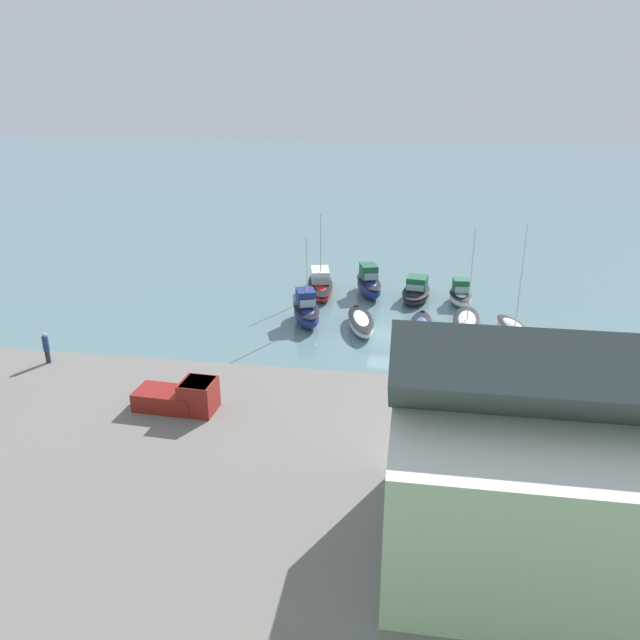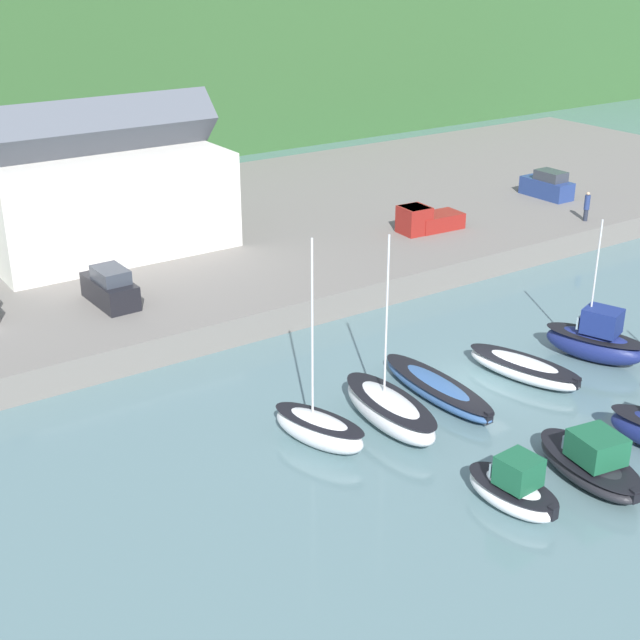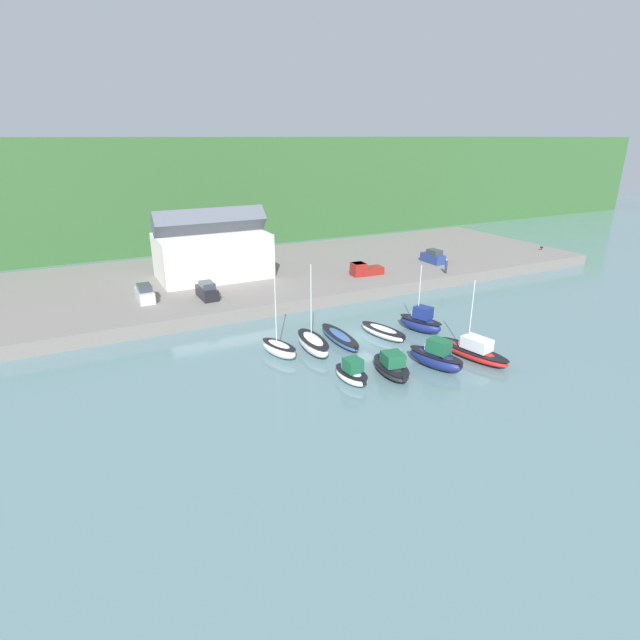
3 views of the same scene
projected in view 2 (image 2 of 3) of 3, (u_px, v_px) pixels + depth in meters
The scene contains 14 objects.
ground_plane at pixel (479, 381), 44.73m from camera, with size 320.00×320.00×0.00m, color slate.
quay_promenade at pixel (226, 234), 64.44m from camera, with size 102.29×31.82×1.64m.
harbor_clubhouse at pixel (103, 194), 57.62m from camera, with size 15.49×9.37×9.82m.
moored_boat_0 at pixel (319, 429), 38.73m from camera, with size 3.06×5.05×9.46m.
moored_boat_1 at pixel (390, 410), 40.23m from camera, with size 2.67×6.59×9.02m.
moored_boat_2 at pixel (437, 389), 42.89m from camera, with size 2.18×7.81×0.93m.
moored_boat_3 at pixel (524, 368), 44.74m from camera, with size 3.34×6.56×1.09m.
moored_boat_4 at pixel (595, 341), 46.58m from camera, with size 3.69×5.68×7.62m.
moored_boat_5 at pixel (513, 489), 34.46m from camera, with size 2.30×4.29×2.32m.
moored_boat_6 at pixel (591, 463), 36.27m from camera, with size 3.32×5.87×2.23m.
parked_car_0 at pixel (547, 186), 70.27m from camera, with size 1.85×4.22×2.16m.
parked_car_2 at pixel (110, 288), 49.60m from camera, with size 1.92×4.25×2.16m.
pickup_truck_0 at pixel (425, 220), 62.06m from camera, with size 4.83×2.22×1.90m.
person_on_quay at pixel (587, 206), 64.24m from camera, with size 0.40×0.40×2.14m.
Camera 2 is at (-29.09, -28.50, 20.40)m, focal length 50.00 mm.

